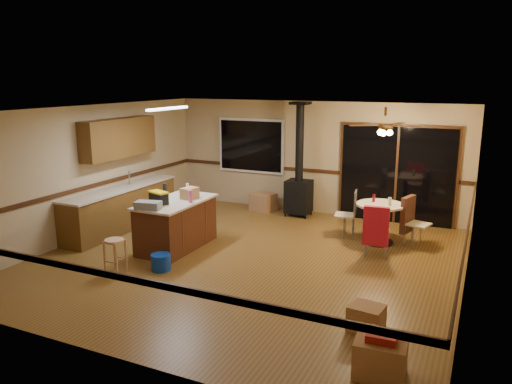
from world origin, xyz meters
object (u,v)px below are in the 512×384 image
Objects in this scene: toolbox_black at (159,198)px; chair_left at (351,209)px; chair_right at (409,215)px; box_corner_a at (380,357)px; dining_table at (380,216)px; box_under_window at (263,202)px; kitchen_island at (176,224)px; blue_bucket at (161,262)px; chair_near at (376,226)px; wood_stove at (299,185)px; bar_stool at (115,256)px; toolbox_grey at (148,205)px; box_corner_b at (366,318)px.

chair_left is at bearing 37.76° from toolbox_black.
box_corner_a is (0.39, -4.52, -0.39)m from chair_right.
dining_table is 3.26m from box_under_window.
chair_right reaches higher than kitchen_island.
blue_bucket is at bearing -69.55° from kitchen_island.
wood_stove is at bearing 136.62° from chair_near.
box_corner_a is at bearing -55.36° from box_under_window.
chair_near is (0.11, -0.88, 0.07)m from dining_table.
bar_stool is 4.57m from chair_left.
dining_table is at bearing -11.23° from chair_left.
wood_stove is at bearing 150.16° from dining_table.
kitchen_island is 0.87m from toolbox_grey.
chair_left is at bearing 35.26° from kitchen_island.
box_corner_a is at bearing -26.92° from toolbox_black.
toolbox_grey is 1.04m from bar_stool.
chair_near is at bearing -82.65° from dining_table.
kitchen_island is 1.19m from blue_bucket.
chair_near is at bearing -34.35° from box_under_window.
blue_bucket is 0.47× the size of chair_near.
toolbox_grey is 0.84× the size of chair_left.
box_corner_a is at bearing -30.82° from kitchen_island.
wood_stove reaches higher than box_corner_b.
box_corner_b is (1.16, -3.64, -0.42)m from chair_left.
toolbox_black reaches higher than bar_stool.
toolbox_grey reaches higher than chair_left.
chair_right is at bearing 29.10° from toolbox_black.
blue_bucket is (0.40, -1.07, -0.32)m from kitchen_island.
kitchen_island is at bearing -164.48° from chair_near.
blue_bucket is (0.55, -0.77, -0.86)m from toolbox_black.
toolbox_black is (-1.45, -3.36, 0.27)m from wood_stove.
kitchen_island reaches higher than blue_bucket.
box_corner_a is 0.96m from box_corner_b.
chair_right is 3.65m from box_corner_b.
chair_right is at bearing -22.77° from wood_stove.
toolbox_grey is at bearing -81.90° from toolbox_black.
wood_stove is at bearing -3.13° from box_under_window.
bar_stool is 0.81× the size of chair_right.
wood_stove reaches higher than chair_right.
blue_bucket is 3.60m from box_corner_b.
bar_stool reaches higher than blue_bucket.
wood_stove reaches higher than box_corner_a.
chair_left reaches higher than blue_bucket.
toolbox_grey is 0.81× the size of box_corner_a.
dining_table is 4.52m from box_corner_a.
chair_right reaches higher than dining_table.
chair_left is 1.12m from chair_right.
box_corner_b is (3.55, -0.59, 0.03)m from blue_bucket.
bar_stool reaches higher than box_under_window.
toolbox_black reaches higher than chair_near.
toolbox_grey is at bearing -146.51° from chair_right.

